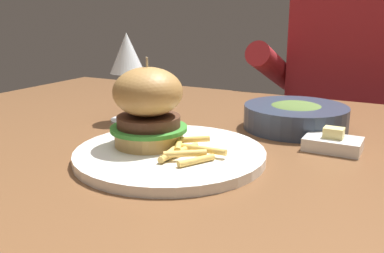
{
  "coord_description": "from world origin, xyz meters",
  "views": [
    {
      "loc": [
        0.23,
        -0.6,
        0.95
      ],
      "look_at": [
        -0.05,
        -0.07,
        0.78
      ],
      "focal_mm": 40.0,
      "sensor_mm": 36.0,
      "label": 1
    }
  ],
  "objects_px": {
    "main_plate": "(170,154)",
    "wine_glass": "(127,58)",
    "butter_dish": "(333,143)",
    "burger_sandwich": "(148,107)",
    "soup_bowl": "(295,116)",
    "diner_person": "(349,141)"
  },
  "relations": [
    {
      "from": "butter_dish",
      "to": "soup_bowl",
      "type": "relative_size",
      "value": 0.45
    },
    {
      "from": "wine_glass",
      "to": "diner_person",
      "type": "relative_size",
      "value": 0.14
    },
    {
      "from": "burger_sandwich",
      "to": "wine_glass",
      "type": "distance_m",
      "value": 0.21
    },
    {
      "from": "butter_dish",
      "to": "wine_glass",
      "type": "bearing_deg",
      "value": 179.85
    },
    {
      "from": "wine_glass",
      "to": "diner_person",
      "type": "xyz_separation_m",
      "value": [
        0.32,
        0.67,
        -0.3
      ]
    },
    {
      "from": "main_plate",
      "to": "wine_glass",
      "type": "height_order",
      "value": "wine_glass"
    },
    {
      "from": "main_plate",
      "to": "soup_bowl",
      "type": "bearing_deg",
      "value": 65.16
    },
    {
      "from": "soup_bowl",
      "to": "diner_person",
      "type": "height_order",
      "value": "diner_person"
    },
    {
      "from": "butter_dish",
      "to": "diner_person",
      "type": "xyz_separation_m",
      "value": [
        -0.06,
        0.67,
        -0.19
      ]
    },
    {
      "from": "burger_sandwich",
      "to": "butter_dish",
      "type": "height_order",
      "value": "burger_sandwich"
    },
    {
      "from": "burger_sandwich",
      "to": "butter_dish",
      "type": "xyz_separation_m",
      "value": [
        0.24,
        0.14,
        -0.06
      ]
    },
    {
      "from": "butter_dish",
      "to": "burger_sandwich",
      "type": "bearing_deg",
      "value": -149.01
    },
    {
      "from": "burger_sandwich",
      "to": "butter_dish",
      "type": "bearing_deg",
      "value": 30.99
    },
    {
      "from": "diner_person",
      "to": "burger_sandwich",
      "type": "bearing_deg",
      "value": -102.26
    },
    {
      "from": "wine_glass",
      "to": "burger_sandwich",
      "type": "bearing_deg",
      "value": -45.42
    },
    {
      "from": "burger_sandwich",
      "to": "wine_glass",
      "type": "xyz_separation_m",
      "value": [
        -0.14,
        0.15,
        0.05
      ]
    },
    {
      "from": "butter_dish",
      "to": "diner_person",
      "type": "bearing_deg",
      "value": 95.31
    },
    {
      "from": "wine_glass",
      "to": "butter_dish",
      "type": "bearing_deg",
      "value": -0.15
    },
    {
      "from": "burger_sandwich",
      "to": "wine_glass",
      "type": "bearing_deg",
      "value": 134.58
    },
    {
      "from": "burger_sandwich",
      "to": "soup_bowl",
      "type": "height_order",
      "value": "burger_sandwich"
    },
    {
      "from": "wine_glass",
      "to": "soup_bowl",
      "type": "bearing_deg",
      "value": 17.86
    },
    {
      "from": "wine_glass",
      "to": "butter_dish",
      "type": "relative_size",
      "value": 2.01
    }
  ]
}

